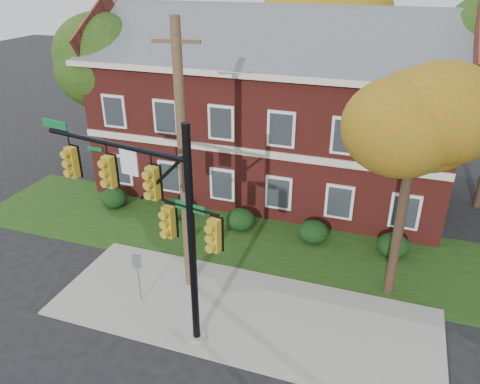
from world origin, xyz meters
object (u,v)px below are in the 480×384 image
(hedge_left, at_px, (175,208))
(hedge_right, at_px, (313,232))
(apartment_building, at_px, (273,100))
(tree_left_rear, at_px, (100,60))
(hedge_far_left, at_px, (114,198))
(hedge_far_right, at_px, (393,245))
(sign_post, at_px, (138,270))
(traffic_signal, at_px, (154,207))
(tree_near_right, at_px, (423,130))
(hedge_center, at_px, (241,219))
(tree_far_rear, at_px, (329,11))
(utility_pole, at_px, (183,166))

(hedge_left, relative_size, hedge_right, 1.00)
(apartment_building, xyz_separation_m, tree_left_rear, (-9.73, -1.12, 1.69))
(hedge_far_left, height_order, hedge_far_right, same)
(hedge_far_left, xyz_separation_m, hedge_right, (10.50, 0.00, 0.00))
(sign_post, bearing_deg, traffic_signal, -53.33)
(tree_near_right, distance_m, sign_post, 11.00)
(hedge_center, height_order, tree_far_rear, tree_far_rear)
(tree_far_rear, height_order, traffic_signal, tree_far_rear)
(apartment_building, xyz_separation_m, hedge_left, (-3.50, -5.25, -4.46))
(hedge_far_left, height_order, hedge_center, same)
(tree_far_rear, bearing_deg, hedge_left, -110.29)
(hedge_center, relative_size, tree_far_rear, 0.12)
(hedge_left, height_order, tree_far_rear, tree_far_rear)
(hedge_center, distance_m, tree_left_rear, 12.23)
(tree_far_rear, height_order, sign_post, tree_far_rear)
(apartment_building, relative_size, hedge_right, 13.43)
(sign_post, bearing_deg, hedge_far_left, 107.85)
(tree_far_rear, distance_m, traffic_signal, 20.80)
(tree_left_rear, xyz_separation_m, tree_far_rear, (11.07, 8.96, 2.16))
(hedge_left, distance_m, utility_pole, 7.27)
(tree_left_rear, xyz_separation_m, traffic_signal, (9.38, -11.37, -1.93))
(hedge_left, distance_m, tree_near_right, 12.68)
(hedge_left, bearing_deg, tree_far_rear, 69.71)
(hedge_far_left, bearing_deg, hedge_right, 0.00)
(sign_post, bearing_deg, hedge_left, 83.48)
(apartment_building, relative_size, utility_pole, 1.86)
(traffic_signal, bearing_deg, tree_far_rear, 95.25)
(tree_near_right, bearing_deg, hedge_far_left, 168.73)
(hedge_far_left, relative_size, tree_left_rear, 0.16)
(tree_far_rear, height_order, utility_pole, tree_far_rear)
(tree_far_rear, relative_size, utility_pole, 1.14)
(hedge_far_left, xyz_separation_m, tree_far_rear, (8.34, 13.09, 8.32))
(hedge_far_right, distance_m, tree_far_rear, 16.51)
(hedge_far_left, bearing_deg, sign_post, -50.63)
(traffic_signal, bearing_deg, hedge_center, 97.22)
(hedge_far_left, height_order, tree_left_rear, tree_left_rear)
(hedge_left, distance_m, tree_left_rear, 9.69)
(hedge_left, distance_m, tree_far_rear, 16.25)
(hedge_left, relative_size, tree_far_rear, 0.12)
(hedge_far_right, height_order, tree_left_rear, tree_left_rear)
(hedge_left, distance_m, traffic_signal, 8.95)
(tree_left_rear, bearing_deg, hedge_center, -23.04)
(hedge_left, height_order, traffic_signal, traffic_signal)
(hedge_left, height_order, hedge_far_right, same)
(hedge_center, distance_m, sign_post, 6.65)
(hedge_far_right, height_order, tree_near_right, tree_near_right)
(tree_left_rear, height_order, traffic_signal, tree_left_rear)
(tree_near_right, relative_size, tree_far_rear, 0.74)
(hedge_far_left, xyz_separation_m, sign_post, (5.20, -6.33, 0.92))
(hedge_right, bearing_deg, utility_pole, -130.10)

